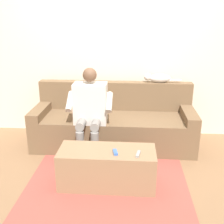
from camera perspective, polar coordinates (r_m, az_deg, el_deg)
ground_plane at (r=3.40m, az=-0.52°, el=-11.76°), size 8.00×8.00×0.00m
back_wall at (r=4.14m, az=0.83°, el=12.91°), size 5.05×0.06×2.59m
couch at (r=3.92m, az=0.34°, el=-2.59°), size 2.22×0.78×0.85m
coffee_table at (r=3.03m, az=-1.02°, el=-11.38°), size 1.03×0.42×0.42m
person_solo_seated at (r=3.49m, az=-4.58°, el=0.85°), size 0.57×0.50×1.15m
cat_on_backrest at (r=4.00m, az=9.40°, el=6.96°), size 0.53×0.11×0.14m
remote_blue at (r=2.87m, az=0.67°, el=-8.29°), size 0.06×0.12×0.02m
remote_gray at (r=2.85m, az=5.44°, el=-8.61°), size 0.05×0.13×0.02m
floor_rug at (r=3.24m, az=-0.81°, el=-13.44°), size 1.76×1.62×0.01m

